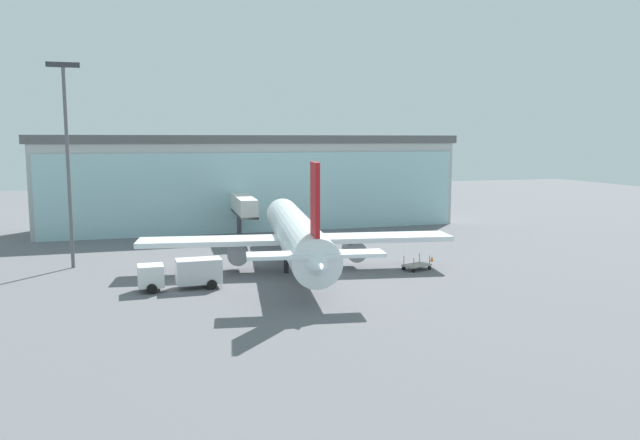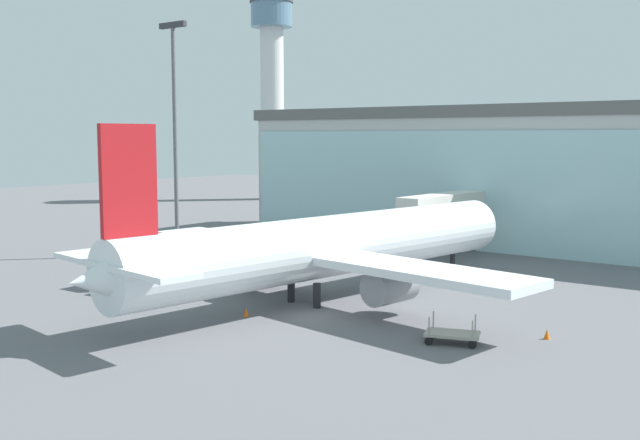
# 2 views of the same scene
# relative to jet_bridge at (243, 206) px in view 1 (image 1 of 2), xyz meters

# --- Properties ---
(ground) EXTENTS (240.00, 240.00, 0.00)m
(ground) POSITION_rel_jet_bridge_xyz_m (3.43, -25.04, -4.41)
(ground) COLOR slate
(terminal_building) EXTENTS (62.52, 13.00, 13.89)m
(terminal_building) POSITION_rel_jet_bridge_xyz_m (3.43, 11.12, 2.54)
(terminal_building) COLOR #B7B7B7
(terminal_building) RESTS_ON ground
(jet_bridge) EXTENTS (2.87, 13.54, 5.78)m
(jet_bridge) POSITION_rel_jet_bridge_xyz_m (0.00, 0.00, 0.00)
(jet_bridge) COLOR silver
(jet_bridge) RESTS_ON ground
(apron_light_mast) EXTENTS (3.20, 0.40, 21.01)m
(apron_light_mast) POSITION_rel_jet_bridge_xyz_m (-20.37, -14.00, 7.89)
(apron_light_mast) COLOR #59595E
(apron_light_mast) RESTS_ON ground
(airplane) EXTENTS (31.97, 37.01, 11.55)m
(airplane) POSITION_rel_jet_bridge_xyz_m (1.91, -21.01, -0.83)
(airplane) COLOR white
(airplane) RESTS_ON ground
(catering_truck) EXTENTS (7.34, 2.62, 2.65)m
(catering_truck) POSITION_rel_jet_bridge_xyz_m (-10.03, -26.80, -2.94)
(catering_truck) COLOR silver
(catering_truck) RESTS_ON ground
(baggage_cart) EXTENTS (3.17, 2.44, 1.50)m
(baggage_cart) POSITION_rel_jet_bridge_xyz_m (13.50, -25.51, -3.91)
(baggage_cart) COLOR #9E998C
(baggage_cart) RESTS_ON ground
(safety_cone_nose) EXTENTS (0.36, 0.36, 0.55)m
(safety_cone_nose) POSITION_rel_jet_bridge_xyz_m (0.73, -27.66, -4.13)
(safety_cone_nose) COLOR orange
(safety_cone_nose) RESTS_ON ground
(safety_cone_wingtip) EXTENTS (0.36, 0.36, 0.55)m
(safety_cone_wingtip) POSITION_rel_jet_bridge_xyz_m (17.20, -21.65, -4.13)
(safety_cone_wingtip) COLOR orange
(safety_cone_wingtip) RESTS_ON ground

